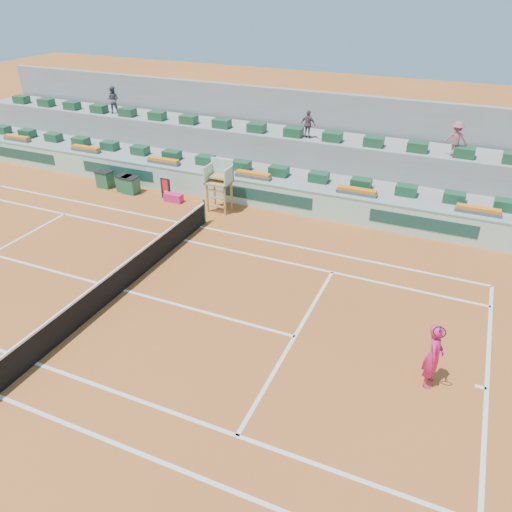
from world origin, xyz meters
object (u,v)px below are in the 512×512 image
object	(u,v)px
umpire_chair	(220,178)
drink_cooler_a	(130,185)
player_bag	(174,198)
tennis_player	(434,355)

from	to	relation	value
umpire_chair	drink_cooler_a	bearing A→B (deg)	-179.86
player_bag	umpire_chair	distance (m)	2.86
player_bag	drink_cooler_a	bearing A→B (deg)	178.16
player_bag	tennis_player	distance (m)	15.11
umpire_chair	drink_cooler_a	distance (m)	5.22
player_bag	drink_cooler_a	xyz separation A→B (m)	(-2.57, 0.08, 0.22)
player_bag	umpire_chair	size ratio (longest dim) A/B	0.38
tennis_player	drink_cooler_a	bearing A→B (deg)	153.02
umpire_chair	player_bag	bearing A→B (deg)	-177.84
player_bag	drink_cooler_a	world-z (taller)	drink_cooler_a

